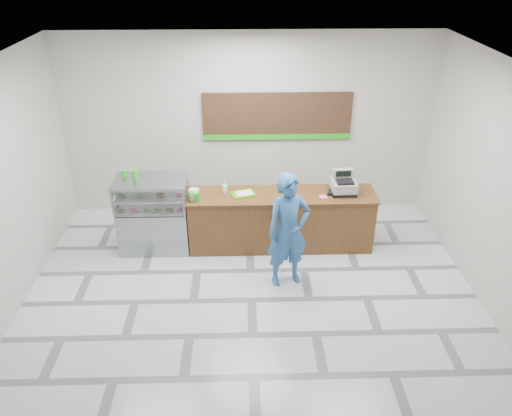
{
  "coord_description": "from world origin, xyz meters",
  "views": [
    {
      "loc": [
        -0.11,
        -6.04,
        4.95
      ],
      "look_at": [
        0.09,
        0.9,
        1.12
      ],
      "focal_mm": 35.0,
      "sensor_mm": 36.0,
      "label": 1
    }
  ],
  "objects_px": {
    "sales_counter": "(281,220)",
    "serving_tray": "(243,194)",
    "customer": "(288,231)",
    "display_case": "(154,214)",
    "cash_register": "(343,185)"
  },
  "relations": [
    {
      "from": "sales_counter",
      "to": "serving_tray",
      "type": "bearing_deg",
      "value": 178.44
    },
    {
      "from": "customer",
      "to": "display_case",
      "type": "bearing_deg",
      "value": 138.3
    },
    {
      "from": "display_case",
      "to": "serving_tray",
      "type": "relative_size",
      "value": 2.9
    },
    {
      "from": "sales_counter",
      "to": "customer",
      "type": "distance_m",
      "value": 1.15
    },
    {
      "from": "sales_counter",
      "to": "serving_tray",
      "type": "distance_m",
      "value": 0.84
    },
    {
      "from": "serving_tray",
      "to": "customer",
      "type": "xyz_separation_m",
      "value": [
        0.69,
        -1.08,
        -0.1
      ]
    },
    {
      "from": "serving_tray",
      "to": "display_case",
      "type": "bearing_deg",
      "value": 161.9
    },
    {
      "from": "sales_counter",
      "to": "cash_register",
      "type": "xyz_separation_m",
      "value": [
        1.06,
        0.04,
        0.66
      ]
    },
    {
      "from": "display_case",
      "to": "serving_tray",
      "type": "height_order",
      "value": "display_case"
    },
    {
      "from": "cash_register",
      "to": "customer",
      "type": "height_order",
      "value": "customer"
    },
    {
      "from": "cash_register",
      "to": "customer",
      "type": "xyz_separation_m",
      "value": [
        -1.03,
        -1.11,
        -0.23
      ]
    },
    {
      "from": "display_case",
      "to": "customer",
      "type": "height_order",
      "value": "customer"
    },
    {
      "from": "display_case",
      "to": "serving_tray",
      "type": "distance_m",
      "value": 1.61
    },
    {
      "from": "serving_tray",
      "to": "customer",
      "type": "bearing_deg",
      "value": -76.47
    },
    {
      "from": "customer",
      "to": "sales_counter",
      "type": "bearing_deg",
      "value": 75.17
    }
  ]
}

